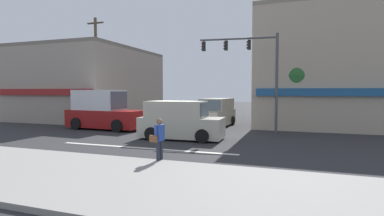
{
  "coord_description": "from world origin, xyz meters",
  "views": [
    {
      "loc": [
        6.72,
        -15.81,
        2.65
      ],
      "look_at": [
        0.47,
        2.0,
        1.6
      ],
      "focal_mm": 28.0,
      "sensor_mm": 36.0,
      "label": 1
    }
  ],
  "objects_px": {
    "utility_pole_near_left": "(96,70)",
    "pedestrian_foreground_with_bag": "(159,138)",
    "van_crossing_rightbound": "(216,113)",
    "box_truck_waiting_far": "(103,111)",
    "street_tree": "(297,77)",
    "van_parked_curbside": "(180,121)",
    "traffic_light_mast": "(255,65)"
  },
  "relations": [
    {
      "from": "utility_pole_near_left",
      "to": "pedestrian_foreground_with_bag",
      "type": "xyz_separation_m",
      "value": [
        9.88,
        -9.57,
        -3.32
      ]
    },
    {
      "from": "utility_pole_near_left",
      "to": "van_crossing_rightbound",
      "type": "bearing_deg",
      "value": 16.64
    },
    {
      "from": "box_truck_waiting_far",
      "to": "van_crossing_rightbound",
      "type": "bearing_deg",
      "value": 30.9
    },
    {
      "from": "street_tree",
      "to": "box_truck_waiting_far",
      "type": "height_order",
      "value": "street_tree"
    },
    {
      "from": "box_truck_waiting_far",
      "to": "pedestrian_foreground_with_bag",
      "type": "xyz_separation_m",
      "value": [
        8.15,
        -7.97,
        -0.3
      ]
    },
    {
      "from": "van_parked_curbside",
      "to": "pedestrian_foreground_with_bag",
      "type": "xyz_separation_m",
      "value": [
        1.43,
        -5.64,
        -0.05
      ]
    },
    {
      "from": "traffic_light_mast",
      "to": "van_crossing_rightbound",
      "type": "xyz_separation_m",
      "value": [
        -3.28,
        2.97,
        -3.3
      ]
    },
    {
      "from": "street_tree",
      "to": "traffic_light_mast",
      "type": "relative_size",
      "value": 0.87
    },
    {
      "from": "van_parked_curbside",
      "to": "pedestrian_foreground_with_bag",
      "type": "distance_m",
      "value": 5.82
    },
    {
      "from": "traffic_light_mast",
      "to": "street_tree",
      "type": "bearing_deg",
      "value": 54.3
    },
    {
      "from": "pedestrian_foreground_with_bag",
      "to": "traffic_light_mast",
      "type": "bearing_deg",
      "value": 76.65
    },
    {
      "from": "street_tree",
      "to": "van_crossing_rightbound",
      "type": "distance_m",
      "value": 6.34
    },
    {
      "from": "box_truck_waiting_far",
      "to": "van_parked_curbside",
      "type": "bearing_deg",
      "value": -19.12
    },
    {
      "from": "utility_pole_near_left",
      "to": "box_truck_waiting_far",
      "type": "distance_m",
      "value": 3.83
    },
    {
      "from": "street_tree",
      "to": "van_crossing_rightbound",
      "type": "xyz_separation_m",
      "value": [
        -5.73,
        -0.45,
        -2.68
      ]
    },
    {
      "from": "traffic_light_mast",
      "to": "pedestrian_foreground_with_bag",
      "type": "bearing_deg",
      "value": -103.35
    },
    {
      "from": "van_parked_curbside",
      "to": "box_truck_waiting_far",
      "type": "bearing_deg",
      "value": 160.88
    },
    {
      "from": "box_truck_waiting_far",
      "to": "pedestrian_foreground_with_bag",
      "type": "bearing_deg",
      "value": -44.36
    },
    {
      "from": "van_crossing_rightbound",
      "to": "utility_pole_near_left",
      "type": "bearing_deg",
      "value": -163.36
    },
    {
      "from": "street_tree",
      "to": "traffic_light_mast",
      "type": "distance_m",
      "value": 4.25
    },
    {
      "from": "utility_pole_near_left",
      "to": "pedestrian_foreground_with_bag",
      "type": "bearing_deg",
      "value": -44.07
    },
    {
      "from": "box_truck_waiting_far",
      "to": "traffic_light_mast",
      "type": "bearing_deg",
      "value": 6.95
    },
    {
      "from": "van_crossing_rightbound",
      "to": "box_truck_waiting_far",
      "type": "bearing_deg",
      "value": -149.1
    },
    {
      "from": "street_tree",
      "to": "van_crossing_rightbound",
      "type": "relative_size",
      "value": 1.14
    },
    {
      "from": "street_tree",
      "to": "traffic_light_mast",
      "type": "height_order",
      "value": "traffic_light_mast"
    },
    {
      "from": "box_truck_waiting_far",
      "to": "pedestrian_foreground_with_bag",
      "type": "distance_m",
      "value": 11.4
    },
    {
      "from": "box_truck_waiting_far",
      "to": "utility_pole_near_left",
      "type": "bearing_deg",
      "value": 137.36
    },
    {
      "from": "street_tree",
      "to": "utility_pole_near_left",
      "type": "bearing_deg",
      "value": -168.05
    },
    {
      "from": "van_crossing_rightbound",
      "to": "pedestrian_foreground_with_bag",
      "type": "relative_size",
      "value": 2.83
    },
    {
      "from": "pedestrian_foreground_with_bag",
      "to": "utility_pole_near_left",
      "type": "bearing_deg",
      "value": 135.93
    },
    {
      "from": "utility_pole_near_left",
      "to": "van_parked_curbside",
      "type": "bearing_deg",
      "value": -24.91
    },
    {
      "from": "van_crossing_rightbound",
      "to": "pedestrian_foreground_with_bag",
      "type": "xyz_separation_m",
      "value": [
        1.09,
        -12.2,
        -0.05
      ]
    }
  ]
}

